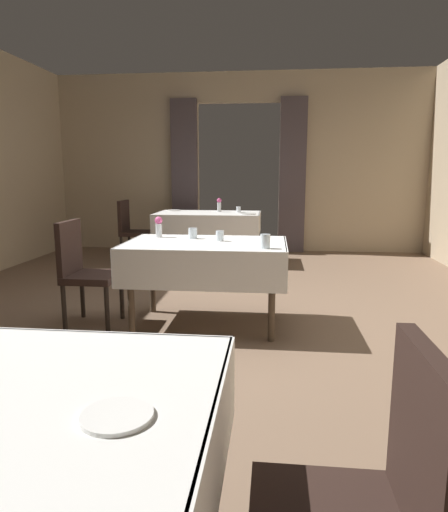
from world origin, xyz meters
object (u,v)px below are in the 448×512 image
Objects in this scene: plate_near_a at (117,415)px; plate_far_c at (174,210)px; plate_far_d at (248,214)px; dining_table_far at (208,219)px; flower_vase_mid at (159,226)px; flower_vase_far at (219,204)px; dining_table_near at (5,425)px; glass_far_b at (239,209)px; chair_mid_left at (83,268)px; glass_mid_d at (265,241)px; glass_mid_c at (193,233)px; chair_near_right at (369,506)px; dining_table_mid at (206,254)px; chair_far_left at (132,228)px; glass_mid_b at (220,236)px.

plate_near_a and plate_far_c have the same top height.
plate_far_c is 1.30m from plate_far_d.
flower_vase_mid is at bearing -91.71° from dining_table_far.
plate_near_a is 5.97m from flower_vase_far.
glass_far_b is at bearing 87.85° from dining_table_near.
dining_table_near is at bearing -93.91° from plate_far_d.
chair_mid_left is (-0.92, 2.66, -0.13)m from dining_table_near.
glass_mid_d reaches higher than plate_far_d.
glass_far_b is at bearing 12.28° from dining_table_far.
glass_far_b reaches higher than plate_far_c.
glass_far_b reaches higher than plate_near_a.
plate_near_a is 3.18m from flower_vase_mid.
glass_mid_d is at bearing -82.04° from glass_far_b.
glass_far_b is (0.20, 2.83, -0.00)m from glass_mid_c.
chair_near_right is 4.34× the size of plate_far_c.
chair_mid_left is 9.60× the size of glass_mid_c.
chair_near_right is 5.88m from glass_far_b.
plate_far_c is at bearing 153.77° from dining_table_far.
dining_table_mid is at bearing 4.90° from chair_mid_left.
dining_table_near is 5.78m from glass_far_b.
glass_mid_d is 3.02m from plate_far_d.
plate_near_a is 0.94× the size of flower_vase_mid.
plate_near_a is at bearing -85.95° from dining_table_mid.
flower_vase_mid reaches higher than glass_mid_d.
dining_table_far is 7.48× the size of flower_vase_far.
dining_table_mid is 3.23m from chair_far_left.
plate_far_c is at bearing 97.89° from dining_table_near.
chair_near_right is 3.16m from glass_mid_c.
plate_far_c is (-1.51, 3.50, -0.05)m from glass_mid_d.
glass_far_b is at bearing 91.15° from glass_mid_b.
chair_far_left is at bearing -175.46° from dining_table_far.
chair_far_left is (-2.39, 5.63, 0.00)m from chair_near_right.
glass_far_b is (-0.06, 2.94, -0.00)m from glass_mid_b.
dining_table_far is at bearing 97.76° from dining_table_mid.
glass_mid_b is at bearing -70.64° from plate_far_c.
flower_vase_far is (-0.45, 5.95, 0.11)m from plate_near_a.
glass_mid_b is (-0.09, 2.93, 0.04)m from plate_near_a.
plate_near_a is at bearing -15.86° from dining_table_near.
glass_mid_b is at bearing -58.69° from chair_far_left.
flower_vase_far reaches higher than flower_vase_mid.
flower_vase_mid is at bearing -100.86° from glass_far_b.
plate_near_a is 5.88m from glass_far_b.
flower_vase_mid is at bearing -67.20° from chair_far_left.
glass_mid_b is (0.28, 2.83, 0.15)m from dining_table_near.
plate_far_d is at bearing 96.37° from chair_near_right.
glass_mid_b reaches higher than plate_far_d.
glass_mid_c is 0.85× the size of glass_mid_d.
glass_mid_d is 0.53× the size of plate_far_c.
chair_near_right reaches higher than glass_far_b.
chair_near_right is 10.59× the size of glass_far_b.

